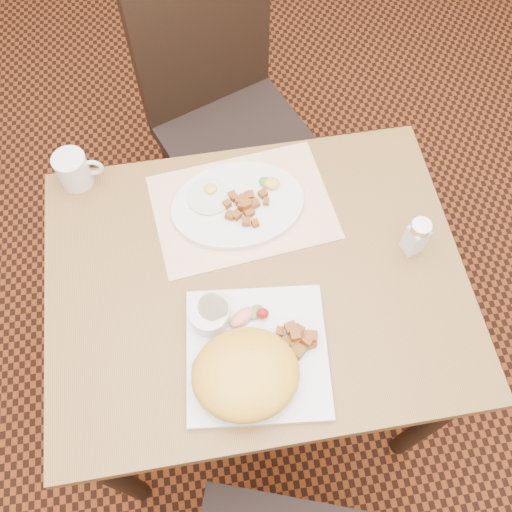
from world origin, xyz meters
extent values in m
plane|color=black|center=(0.00, 0.00, 0.00)|extent=(8.00, 8.00, 0.00)
cube|color=brown|center=(0.00, 0.00, 0.73)|extent=(0.90, 0.70, 0.03)
cylinder|color=black|center=(-0.40, -0.30, 0.36)|extent=(0.05, 0.05, 0.71)
cylinder|color=black|center=(0.40, -0.30, 0.36)|extent=(0.05, 0.05, 0.71)
cylinder|color=black|center=(-0.40, 0.30, 0.36)|extent=(0.05, 0.05, 0.71)
cylinder|color=black|center=(0.40, 0.30, 0.36)|extent=(0.05, 0.05, 0.71)
cylinder|color=black|center=(-0.16, -0.39, 0.21)|extent=(0.04, 0.04, 0.42)
cube|color=black|center=(0.05, 0.59, 0.45)|extent=(0.54, 0.54, 0.05)
cylinder|color=black|center=(0.15, 0.82, 0.21)|extent=(0.04, 0.04, 0.42)
cylinder|color=black|center=(0.28, 0.49, 0.21)|extent=(0.04, 0.04, 0.42)
cylinder|color=black|center=(-0.18, 0.70, 0.21)|extent=(0.04, 0.04, 0.42)
cylinder|color=black|center=(-0.06, 0.36, 0.21)|extent=(0.04, 0.04, 0.42)
cube|color=black|center=(-0.02, 0.78, 0.72)|extent=(0.41, 0.19, 0.50)
cube|color=white|center=(0.00, 0.18, 0.75)|extent=(0.43, 0.32, 0.00)
cube|color=silver|center=(-0.03, -0.17, 0.76)|extent=(0.31, 0.31, 0.02)
ellipsoid|color=gold|center=(-0.06, -0.22, 0.80)|extent=(0.21, 0.19, 0.08)
ellipsoid|color=gold|center=(-0.03, -0.24, 0.78)|extent=(0.08, 0.07, 0.03)
ellipsoid|color=gold|center=(-0.12, -0.19, 0.78)|extent=(0.08, 0.07, 0.03)
cylinder|color=silver|center=(-0.11, -0.08, 0.79)|extent=(0.08, 0.08, 0.04)
cylinder|color=beige|center=(-0.10, -0.07, 0.81)|extent=(0.07, 0.07, 0.01)
ellipsoid|color=#387223|center=(-0.02, -0.09, 0.77)|extent=(0.05, 0.04, 0.01)
ellipsoid|color=red|center=(0.00, -0.09, 0.78)|extent=(0.03, 0.02, 0.03)
ellipsoid|color=#F28C72|center=(-0.04, -0.09, 0.78)|extent=(0.07, 0.06, 0.02)
cylinder|color=white|center=(-0.07, 0.21, 0.77)|extent=(0.10, 0.10, 0.01)
ellipsoid|color=yellow|center=(-0.07, 0.22, 0.78)|extent=(0.03, 0.03, 0.01)
ellipsoid|color=#387223|center=(0.06, 0.22, 0.78)|extent=(0.05, 0.05, 0.01)
ellipsoid|color=yellow|center=(0.07, 0.22, 0.78)|extent=(0.04, 0.03, 0.02)
cube|color=white|center=(0.35, 0.02, 0.79)|extent=(0.05, 0.05, 0.08)
cylinder|color=silver|center=(0.35, 0.02, 0.84)|extent=(0.05, 0.05, 0.02)
cylinder|color=silver|center=(-0.37, 0.32, 0.79)|extent=(0.08, 0.08, 0.09)
torus|color=silver|center=(-0.33, 0.32, 0.80)|extent=(0.05, 0.01, 0.05)
cube|color=#975118|center=(0.06, -0.17, 0.77)|extent=(0.02, 0.02, 0.02)
cube|color=#975118|center=(0.05, -0.15, 0.79)|extent=(0.02, 0.02, 0.02)
cube|color=#975118|center=(0.02, -0.17, 0.78)|extent=(0.02, 0.03, 0.02)
cube|color=#975118|center=(0.08, -0.17, 0.77)|extent=(0.02, 0.02, 0.02)
cube|color=#975118|center=(0.05, -0.18, 0.78)|extent=(0.03, 0.03, 0.02)
cube|color=#975118|center=(0.03, -0.16, 0.78)|extent=(0.03, 0.03, 0.02)
cube|color=#975118|center=(0.04, -0.16, 0.78)|extent=(0.03, 0.03, 0.02)
cube|color=#975118|center=(0.05, -0.14, 0.79)|extent=(0.03, 0.02, 0.02)
cube|color=#975118|center=(0.05, -0.15, 0.79)|extent=(0.02, 0.02, 0.02)
cube|color=#975118|center=(0.02, -0.14, 0.77)|extent=(0.02, 0.02, 0.02)
cube|color=#975118|center=(0.08, -0.16, 0.79)|extent=(0.03, 0.03, 0.02)
cube|color=#975118|center=(0.06, -0.14, 0.78)|extent=(0.03, 0.03, 0.02)
cube|color=#975118|center=(0.01, -0.18, 0.78)|extent=(0.02, 0.03, 0.02)
cube|color=#975118|center=(0.08, -0.17, 0.79)|extent=(0.03, 0.03, 0.02)
cube|color=#975118|center=(0.06, -0.15, 0.78)|extent=(0.03, 0.03, 0.02)
cube|color=#975118|center=(0.08, -0.16, 0.78)|extent=(0.03, 0.03, 0.02)
cube|color=#975118|center=(0.02, 0.12, 0.78)|extent=(0.02, 0.02, 0.02)
cube|color=#975118|center=(0.00, 0.13, 0.78)|extent=(0.02, 0.02, 0.02)
cube|color=#975118|center=(-0.03, 0.15, 0.78)|extent=(0.03, 0.02, 0.02)
cube|color=#975118|center=(0.01, 0.15, 0.78)|extent=(0.03, 0.03, 0.02)
cube|color=#975118|center=(0.00, 0.19, 0.78)|extent=(0.02, 0.02, 0.02)
cube|color=#975118|center=(0.03, 0.17, 0.78)|extent=(0.02, 0.02, 0.02)
cube|color=#975118|center=(0.01, 0.18, 0.78)|extent=(0.02, 0.02, 0.01)
cube|color=#975118|center=(0.01, 0.17, 0.78)|extent=(0.02, 0.02, 0.01)
cube|color=#975118|center=(0.01, 0.15, 0.78)|extent=(0.02, 0.02, 0.02)
cube|color=#975118|center=(0.00, 0.16, 0.79)|extent=(0.03, 0.02, 0.02)
cube|color=#975118|center=(-0.02, 0.15, 0.78)|extent=(0.02, 0.02, 0.02)
cube|color=#975118|center=(0.00, 0.17, 0.78)|extent=(0.03, 0.03, 0.02)
cube|color=#975118|center=(0.01, 0.17, 0.78)|extent=(0.02, 0.02, 0.02)
cube|color=#975118|center=(-0.01, 0.18, 0.78)|extent=(0.02, 0.02, 0.02)
cube|color=#975118|center=(0.05, 0.19, 0.78)|extent=(0.02, 0.02, 0.02)
cube|color=#975118|center=(0.01, 0.17, 0.79)|extent=(0.02, 0.02, 0.01)
cube|color=#975118|center=(-0.01, 0.17, 0.78)|extent=(0.02, 0.02, 0.01)
cube|color=#975118|center=(0.02, 0.19, 0.78)|extent=(0.02, 0.02, 0.02)
cube|color=#975118|center=(-0.01, 0.16, 0.79)|extent=(0.02, 0.02, 0.01)
cube|color=#975118|center=(0.01, 0.19, 0.78)|extent=(0.02, 0.02, 0.02)
cube|color=#975118|center=(0.05, 0.17, 0.78)|extent=(0.02, 0.02, 0.01)
cube|color=#975118|center=(-0.02, 0.20, 0.78)|extent=(0.02, 0.02, 0.02)
cube|color=#975118|center=(-0.02, 0.20, 0.78)|extent=(0.02, 0.02, 0.01)
cube|color=#975118|center=(-0.04, 0.18, 0.78)|extent=(0.02, 0.02, 0.02)
camera|label=1|loc=(-0.09, -0.51, 1.86)|focal=40.00mm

